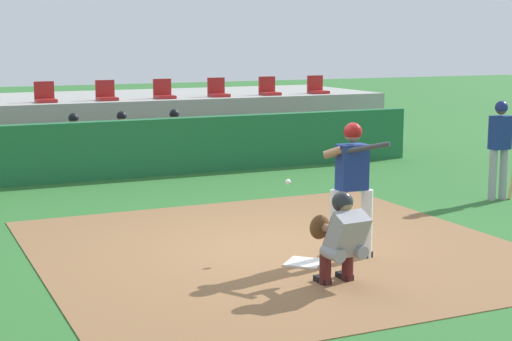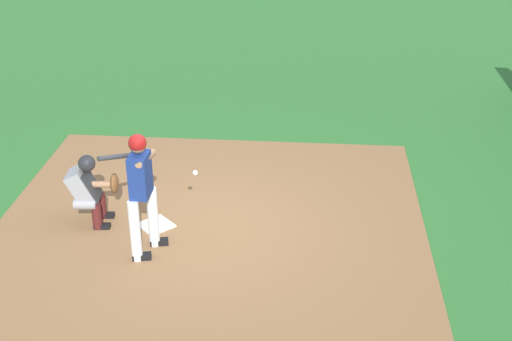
{
  "view_description": "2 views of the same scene",
  "coord_description": "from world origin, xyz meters",
  "px_view_note": "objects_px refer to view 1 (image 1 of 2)",
  "views": [
    {
      "loc": [
        -4.68,
        -9.55,
        2.88
      ],
      "look_at": [
        0.0,
        0.7,
        1.0
      ],
      "focal_mm": 55.82,
      "sensor_mm": 36.0,
      "label": 1
    },
    {
      "loc": [
        8.67,
        1.44,
        5.37
      ],
      "look_at": [
        0.0,
        0.7,
        1.0
      ],
      "focal_mm": 48.42,
      "sensor_mm": 36.0,
      "label": 2
    }
  ],
  "objects_px": {
    "home_plate": "(304,263)",
    "stadium_seat_6": "(218,91)",
    "stadium_seat_3": "(45,96)",
    "stadium_seat_5": "(164,93)",
    "stadium_seat_4": "(106,95)",
    "stadium_seat_7": "(269,90)",
    "catcher_crouched": "(341,235)",
    "stadium_seat_8": "(317,88)",
    "dugout_player_1": "(124,140)",
    "batter_at_plate": "(351,181)",
    "dugout_player_0": "(76,143)",
    "dugout_player_2": "(176,137)",
    "on_deck_batter": "(500,144)"
  },
  "relations": [
    {
      "from": "on_deck_batter",
      "to": "stadium_seat_8",
      "type": "relative_size",
      "value": 3.72
    },
    {
      "from": "batter_at_plate",
      "to": "dugout_player_1",
      "type": "xyz_separation_m",
      "value": [
        -0.84,
        8.13,
        -0.36
      ]
    },
    {
      "from": "catcher_crouched",
      "to": "stadium_seat_5",
      "type": "bearing_deg",
      "value": 82.49
    },
    {
      "from": "home_plate",
      "to": "stadium_seat_8",
      "type": "xyz_separation_m",
      "value": [
        5.78,
        10.18,
        1.51
      ]
    },
    {
      "from": "on_deck_batter",
      "to": "stadium_seat_3",
      "type": "height_order",
      "value": "stadium_seat_3"
    },
    {
      "from": "dugout_player_1",
      "to": "stadium_seat_4",
      "type": "xyz_separation_m",
      "value": [
        0.15,
        2.03,
        0.86
      ]
    },
    {
      "from": "batter_at_plate",
      "to": "stadium_seat_3",
      "type": "bearing_deg",
      "value": 101.87
    },
    {
      "from": "batter_at_plate",
      "to": "dugout_player_0",
      "type": "relative_size",
      "value": 1.39
    },
    {
      "from": "stadium_seat_4",
      "to": "stadium_seat_3",
      "type": "bearing_deg",
      "value": 180.0
    },
    {
      "from": "dugout_player_0",
      "to": "stadium_seat_5",
      "type": "relative_size",
      "value": 2.71
    },
    {
      "from": "dugout_player_2",
      "to": "stadium_seat_4",
      "type": "xyz_separation_m",
      "value": [
        -1.06,
        2.03,
        0.86
      ]
    },
    {
      "from": "catcher_crouched",
      "to": "stadium_seat_7",
      "type": "bearing_deg",
      "value": 68.61
    },
    {
      "from": "stadium_seat_3",
      "to": "stadium_seat_5",
      "type": "relative_size",
      "value": 1.0
    },
    {
      "from": "catcher_crouched",
      "to": "stadium_seat_4",
      "type": "relative_size",
      "value": 4.1
    },
    {
      "from": "batter_at_plate",
      "to": "dugout_player_0",
      "type": "height_order",
      "value": "batter_at_plate"
    },
    {
      "from": "home_plate",
      "to": "dugout_player_1",
      "type": "xyz_separation_m",
      "value": [
        -0.15,
        8.14,
        0.65
      ]
    },
    {
      "from": "dugout_player_1",
      "to": "stadium_seat_3",
      "type": "relative_size",
      "value": 2.71
    },
    {
      "from": "stadium_seat_6",
      "to": "stadium_seat_7",
      "type": "height_order",
      "value": "same"
    },
    {
      "from": "on_deck_batter",
      "to": "stadium_seat_6",
      "type": "xyz_separation_m",
      "value": [
        -2.23,
        7.95,
        0.51
      ]
    },
    {
      "from": "dugout_player_2",
      "to": "stadium_seat_4",
      "type": "relative_size",
      "value": 2.71
    },
    {
      "from": "on_deck_batter",
      "to": "batter_at_plate",
      "type": "bearing_deg",
      "value": -153.5
    },
    {
      "from": "dugout_player_2",
      "to": "catcher_crouched",
      "type": "bearing_deg",
      "value": -96.82
    },
    {
      "from": "catcher_crouched",
      "to": "dugout_player_2",
      "type": "height_order",
      "value": "dugout_player_2"
    },
    {
      "from": "stadium_seat_6",
      "to": "catcher_crouched",
      "type": "bearing_deg",
      "value": -104.67
    },
    {
      "from": "home_plate",
      "to": "stadium_seat_5",
      "type": "bearing_deg",
      "value": 81.92
    },
    {
      "from": "stadium_seat_4",
      "to": "stadium_seat_7",
      "type": "xyz_separation_m",
      "value": [
        4.33,
        0.0,
        0.0
      ]
    },
    {
      "from": "catcher_crouched",
      "to": "stadium_seat_8",
      "type": "relative_size",
      "value": 4.1
    },
    {
      "from": "stadium_seat_5",
      "to": "stadium_seat_7",
      "type": "xyz_separation_m",
      "value": [
        2.89,
        0.0,
        0.0
      ]
    },
    {
      "from": "dugout_player_0",
      "to": "stadium_seat_4",
      "type": "height_order",
      "value": "stadium_seat_4"
    },
    {
      "from": "stadium_seat_5",
      "to": "stadium_seat_8",
      "type": "bearing_deg",
      "value": 0.0
    },
    {
      "from": "batter_at_plate",
      "to": "stadium_seat_8",
      "type": "relative_size",
      "value": 3.76
    },
    {
      "from": "batter_at_plate",
      "to": "catcher_crouched",
      "type": "height_order",
      "value": "batter_at_plate"
    },
    {
      "from": "stadium_seat_3",
      "to": "stadium_seat_6",
      "type": "distance_m",
      "value": 4.33
    },
    {
      "from": "stadium_seat_7",
      "to": "dugout_player_1",
      "type": "bearing_deg",
      "value": -155.57
    },
    {
      "from": "batter_at_plate",
      "to": "dugout_player_2",
      "type": "xyz_separation_m",
      "value": [
        0.37,
        8.13,
        -0.36
      ]
    },
    {
      "from": "batter_at_plate",
      "to": "stadium_seat_8",
      "type": "height_order",
      "value": "stadium_seat_8"
    },
    {
      "from": "catcher_crouched",
      "to": "stadium_seat_4",
      "type": "bearing_deg",
      "value": 89.89
    },
    {
      "from": "dugout_player_0",
      "to": "stadium_seat_5",
      "type": "height_order",
      "value": "stadium_seat_5"
    },
    {
      "from": "stadium_seat_4",
      "to": "stadium_seat_8",
      "type": "relative_size",
      "value": 1.0
    },
    {
      "from": "home_plate",
      "to": "dugout_player_0",
      "type": "height_order",
      "value": "dugout_player_0"
    },
    {
      "from": "stadium_seat_7",
      "to": "dugout_player_0",
      "type": "bearing_deg",
      "value": -159.81
    },
    {
      "from": "on_deck_batter",
      "to": "dugout_player_2",
      "type": "xyz_separation_m",
      "value": [
        -4.06,
        5.92,
        -0.35
      ]
    },
    {
      "from": "home_plate",
      "to": "dugout_player_0",
      "type": "distance_m",
      "value": 8.26
    },
    {
      "from": "on_deck_batter",
      "to": "dugout_player_1",
      "type": "relative_size",
      "value": 1.37
    },
    {
      "from": "batter_at_plate",
      "to": "dugout_player_1",
      "type": "bearing_deg",
      "value": 95.87
    },
    {
      "from": "home_plate",
      "to": "dugout_player_2",
      "type": "height_order",
      "value": "dugout_player_2"
    },
    {
      "from": "home_plate",
      "to": "stadium_seat_6",
      "type": "relative_size",
      "value": 0.92
    },
    {
      "from": "dugout_player_0",
      "to": "dugout_player_1",
      "type": "bearing_deg",
      "value": 0.0
    },
    {
      "from": "home_plate",
      "to": "stadium_seat_4",
      "type": "bearing_deg",
      "value": 90.0
    },
    {
      "from": "dugout_player_1",
      "to": "stadium_seat_6",
      "type": "bearing_deg",
      "value": 33.84
    }
  ]
}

